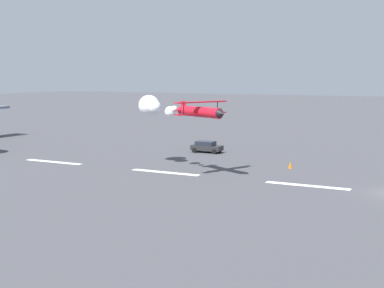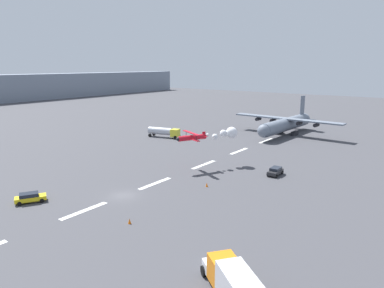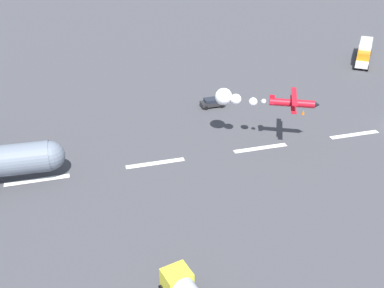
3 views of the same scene
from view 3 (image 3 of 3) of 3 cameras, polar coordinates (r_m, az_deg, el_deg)
runway_stripe_5 at (r=71.59m, az=20.07°, el=1.14°), size 8.00×0.90×0.01m
runway_stripe_6 at (r=64.43m, az=8.76°, el=-0.52°), size 8.00×0.90×0.01m
runway_stripe_7 at (r=60.38m, az=-4.71°, el=-2.46°), size 8.00×0.90×0.01m
runway_stripe_8 at (r=60.08m, az=-19.21°, el=-4.39°), size 8.00×0.90×0.01m
stunt_biplane_red at (r=63.00m, az=7.15°, el=5.72°), size 13.33×8.45×2.44m
semi_truck_orange at (r=104.76m, az=21.21°, el=11.03°), size 10.32×12.28×3.70m
followme_car_yellow at (r=75.98m, az=2.63°, el=5.34°), size 4.15×2.10×1.52m
traffic_cone_far at (r=75.64m, az=14.06°, el=3.97°), size 0.44×0.44×0.75m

